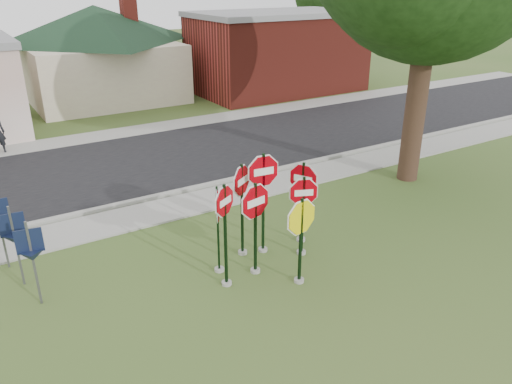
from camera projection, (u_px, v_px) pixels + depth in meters
ground at (293, 290)px, 11.43m from camera, size 120.00×120.00×0.00m
sidewalk_near at (191, 204)px, 15.72m from camera, size 60.00×1.60×0.06m
road at (142, 163)px, 19.24m from camera, size 60.00×7.00×0.04m
sidewalk_far at (109, 135)px, 22.59m from camera, size 60.00×1.60×0.06m
curb at (178, 192)px, 16.48m from camera, size 60.00×0.20×0.14m
stop_sign_center at (255, 216)px, 11.53m from camera, size 1.14×0.25×2.45m
stop_sign_yellow at (301, 230)px, 11.19m from camera, size 1.15×0.24×2.26m
stop_sign_left at (225, 223)px, 10.99m from camera, size 0.85×0.50×2.62m
stop_sign_right at (303, 207)px, 12.41m from camera, size 0.94×0.42×2.24m
stop_sign_back_right at (263, 188)px, 12.36m from camera, size 1.14×0.24×2.81m
stop_sign_back_left at (242, 197)px, 12.30m from camera, size 0.92×0.58×2.58m
stop_sign_far_right at (303, 192)px, 12.99m from camera, size 0.53×0.98×2.37m
stop_sign_far_left at (218, 218)px, 11.60m from camera, size 0.48×1.03×2.35m
building_house at (96, 34)px, 28.14m from camera, size 11.60×11.60×6.20m
building_brick at (277, 51)px, 30.73m from camera, size 10.20×6.20×4.75m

